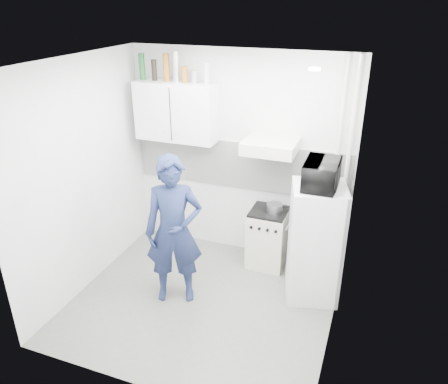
% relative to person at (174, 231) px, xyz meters
% --- Properties ---
extents(floor, '(2.80, 2.80, 0.00)m').
position_rel_person_xyz_m(floor, '(0.31, -0.01, -0.84)').
color(floor, '#5D5F53').
rests_on(floor, ground).
extents(ceiling, '(2.80, 2.80, 0.00)m').
position_rel_person_xyz_m(ceiling, '(0.31, -0.01, 1.76)').
color(ceiling, white).
rests_on(ceiling, wall_back).
extents(wall_back, '(2.80, 0.00, 2.80)m').
position_rel_person_xyz_m(wall_back, '(0.31, 1.24, 0.46)').
color(wall_back, silver).
rests_on(wall_back, floor).
extents(wall_left, '(0.00, 2.60, 2.60)m').
position_rel_person_xyz_m(wall_left, '(-1.09, -0.01, 0.46)').
color(wall_left, silver).
rests_on(wall_left, floor).
extents(wall_right, '(0.00, 2.60, 2.60)m').
position_rel_person_xyz_m(wall_right, '(1.71, -0.01, 0.46)').
color(wall_right, silver).
rests_on(wall_right, floor).
extents(person, '(0.72, 0.61, 1.69)m').
position_rel_person_xyz_m(person, '(0.00, 0.00, 0.00)').
color(person, '#182244').
rests_on(person, floor).
extents(stove, '(0.45, 0.45, 0.73)m').
position_rel_person_xyz_m(stove, '(0.78, 0.99, -0.48)').
color(stove, beige).
rests_on(stove, floor).
extents(fridge, '(0.68, 0.68, 1.34)m').
position_rel_person_xyz_m(fridge, '(1.41, 0.58, -0.17)').
color(fridge, white).
rests_on(fridge, floor).
extents(stove_top, '(0.44, 0.44, 0.03)m').
position_rel_person_xyz_m(stove_top, '(0.78, 0.99, -0.10)').
color(stove_top, black).
rests_on(stove_top, stove).
extents(saucepan, '(0.19, 0.19, 0.11)m').
position_rel_person_xyz_m(saucepan, '(0.85, 0.99, -0.04)').
color(saucepan, silver).
rests_on(saucepan, stove_top).
extents(microwave, '(0.51, 0.35, 0.28)m').
position_rel_person_xyz_m(microwave, '(1.41, 0.58, 0.64)').
color(microwave, black).
rests_on(microwave, fridge).
extents(bottle_a, '(0.07, 0.07, 0.31)m').
position_rel_person_xyz_m(bottle_a, '(-0.88, 1.07, 1.51)').
color(bottle_a, '#144C1E').
rests_on(bottle_a, upper_cabinet).
extents(bottle_b, '(0.06, 0.06, 0.24)m').
position_rel_person_xyz_m(bottle_b, '(-0.71, 1.07, 1.48)').
color(bottle_b, black).
rests_on(bottle_b, upper_cabinet).
extents(bottle_c, '(0.08, 0.08, 0.32)m').
position_rel_person_xyz_m(bottle_c, '(-0.55, 1.07, 1.52)').
color(bottle_c, brown).
rests_on(bottle_c, upper_cabinet).
extents(bottle_d, '(0.08, 0.08, 0.35)m').
position_rel_person_xyz_m(bottle_d, '(-0.43, 1.07, 1.53)').
color(bottle_d, silver).
rests_on(bottle_d, upper_cabinet).
extents(canister_a, '(0.08, 0.08, 0.19)m').
position_rel_person_xyz_m(canister_a, '(-0.32, 1.07, 1.45)').
color(canister_a, brown).
rests_on(canister_a, upper_cabinet).
extents(canister_b, '(0.08, 0.08, 0.15)m').
position_rel_person_xyz_m(canister_b, '(-0.20, 1.07, 1.43)').
color(canister_b, silver).
rests_on(canister_b, upper_cabinet).
extents(bottle_e, '(0.06, 0.06, 0.25)m').
position_rel_person_xyz_m(bottle_e, '(-0.04, 1.07, 1.48)').
color(bottle_e, '#B2B7BC').
rests_on(bottle_e, upper_cabinet).
extents(upper_cabinet, '(1.00, 0.35, 0.70)m').
position_rel_person_xyz_m(upper_cabinet, '(-0.44, 1.07, 1.01)').
color(upper_cabinet, white).
rests_on(upper_cabinet, wall_back).
extents(range_hood, '(0.60, 0.50, 0.14)m').
position_rel_person_xyz_m(range_hood, '(0.76, 0.99, 0.73)').
color(range_hood, beige).
rests_on(range_hood, wall_back).
extents(backsplash, '(2.74, 0.03, 0.60)m').
position_rel_person_xyz_m(backsplash, '(0.31, 1.23, 0.36)').
color(backsplash, white).
rests_on(backsplash, wall_back).
extents(pipe_a, '(0.05, 0.05, 2.60)m').
position_rel_person_xyz_m(pipe_a, '(1.61, 1.16, 0.46)').
color(pipe_a, beige).
rests_on(pipe_a, floor).
extents(pipe_b, '(0.04, 0.04, 2.60)m').
position_rel_person_xyz_m(pipe_b, '(1.49, 1.16, 0.46)').
color(pipe_b, beige).
rests_on(pipe_b, floor).
extents(ceiling_spot_fixture, '(0.10, 0.10, 0.02)m').
position_rel_person_xyz_m(ceiling_spot_fixture, '(1.31, 0.19, 1.73)').
color(ceiling_spot_fixture, white).
rests_on(ceiling_spot_fixture, ceiling).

